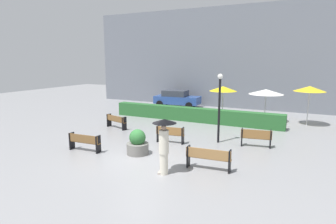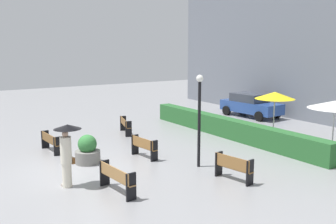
{
  "view_description": "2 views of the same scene",
  "coord_description": "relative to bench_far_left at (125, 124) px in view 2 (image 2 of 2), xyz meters",
  "views": [
    {
      "loc": [
        6.46,
        -10.35,
        4.36
      ],
      "look_at": [
        -1.07,
        5.01,
        1.21
      ],
      "focal_mm": 30.3,
      "sensor_mm": 36.0,
      "label": 1
    },
    {
      "loc": [
        14.08,
        -5.02,
        4.76
      ],
      "look_at": [
        -1.36,
        5.03,
        1.57
      ],
      "focal_mm": 41.03,
      "sensor_mm": 36.0,
      "label": 2
    }
  ],
  "objects": [
    {
      "name": "ground_plane",
      "position": [
        4.43,
        -4.23,
        -0.51
      ],
      "size": [
        60.0,
        60.0,
        0.0
      ],
      "primitive_type": "plane",
      "color": "gray"
    },
    {
      "name": "bench_far_left",
      "position": [
        0.0,
        0.0,
        0.0
      ],
      "size": [
        1.72,
        0.79,
        0.84
      ],
      "color": "brown",
      "rests_on": "ground"
    },
    {
      "name": "bench_near_left",
      "position": [
        1.44,
        -4.5,
        -0.01
      ],
      "size": [
        1.71,
        0.46,
        0.84
      ],
      "color": "brown",
      "rests_on": "ground"
    },
    {
      "name": "bench_near_right",
      "position": [
        7.58,
        -4.15,
        0.03
      ],
      "size": [
        1.83,
        0.49,
        0.9
      ],
      "color": "#9E7242",
      "rests_on": "ground"
    },
    {
      "name": "bench_far_right",
      "position": [
        8.79,
        -0.15,
        0.02
      ],
      "size": [
        1.54,
        0.59,
        0.91
      ],
      "color": "olive",
      "rests_on": "ground"
    },
    {
      "name": "bench_mid_center",
      "position": [
        4.57,
        -1.42,
        0.01
      ],
      "size": [
        1.53,
        0.51,
        0.88
      ],
      "color": "olive",
      "rests_on": "ground"
    },
    {
      "name": "pedestrian_with_umbrella",
      "position": [
        6.16,
        -5.28,
        0.86
      ],
      "size": [
        0.93,
        0.93,
        2.17
      ],
      "color": "silver",
      "rests_on": "ground"
    },
    {
      "name": "planter_pot",
      "position": [
        3.98,
        -3.72,
        -0.0
      ],
      "size": [
        1.03,
        1.03,
        1.19
      ],
      "color": "slate",
      "rests_on": "ground"
    },
    {
      "name": "lamp_post",
      "position": [
        6.84,
        -0.2,
        1.76
      ],
      "size": [
        0.28,
        0.28,
        3.66
      ],
      "color": "black",
      "rests_on": "ground"
    },
    {
      "name": "patio_umbrella_yellow",
      "position": [
        5.43,
        5.68,
        1.79
      ],
      "size": [
        1.98,
        1.98,
        2.48
      ],
      "color": "silver",
      "rests_on": "ground"
    },
    {
      "name": "patio_umbrella_white",
      "position": [
        8.35,
        6.33,
        1.64
      ],
      "size": [
        2.39,
        2.39,
        2.33
      ],
      "color": "silver",
      "rests_on": "ground"
    },
    {
      "name": "hedge_strip",
      "position": [
        3.7,
        4.17,
        -0.01
      ],
      "size": [
        12.46,
        0.7,
        0.99
      ],
      "primitive_type": "cube",
      "color": "#28602D",
      "rests_on": "ground"
    },
    {
      "name": "building_facade",
      "position": [
        4.43,
        11.77,
        4.04
      ],
      "size": [
        28.0,
        1.2,
        9.1
      ],
      "primitive_type": "cube",
      "color": "slate",
      "rests_on": "ground"
    },
    {
      "name": "parked_car",
      "position": [
        0.01,
        9.5,
        0.31
      ],
      "size": [
        4.32,
        2.22,
        1.57
      ],
      "color": "#28478C",
      "rests_on": "ground"
    }
  ]
}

